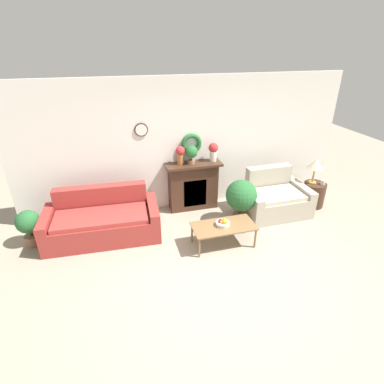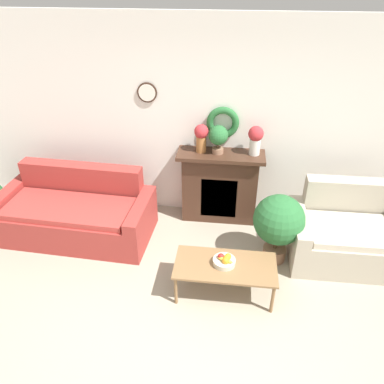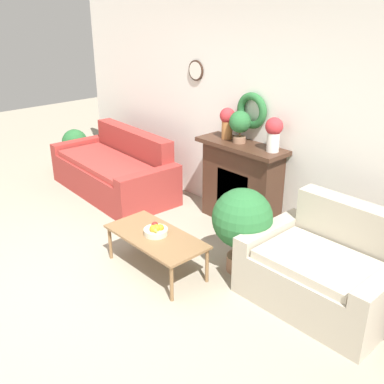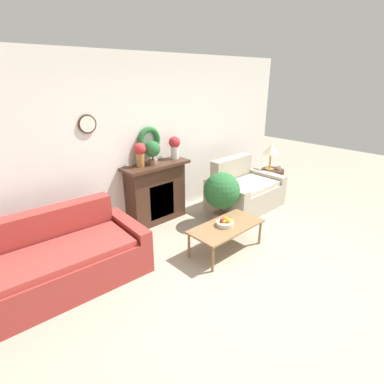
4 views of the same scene
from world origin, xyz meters
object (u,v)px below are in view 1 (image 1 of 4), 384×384
Objects in this scene: fireplace at (193,185)px; couch_left at (103,221)px; vase_on_mantel_left at (180,154)px; potted_plant_on_mantel at (191,153)px; loveseat_right at (274,198)px; table_lamp at (316,164)px; mug at (323,182)px; vase_on_mantel_right at (213,151)px; potted_plant_floor_by_couch at (29,225)px; coffee_table at (224,227)px; potted_plant_floor_by_loveseat at (241,197)px; fruit_bowl at (223,223)px; side_table_by_loveseat at (313,194)px.

couch_left is (-1.88, -0.58, -0.21)m from fireplace.
potted_plant_on_mantel is (0.22, -0.02, 0.01)m from vase_on_mantel_left.
fireplace is 0.87× the size of loveseat_right.
table_lamp is at bearing 3.96° from loveseat_right.
mug is 3.08m from vase_on_mantel_left.
potted_plant_on_mantel is at bearing -177.58° from vase_on_mantel_right.
coffee_table is at bearing -15.69° from potted_plant_floor_by_couch.
potted_plant_floor_by_loveseat is at bearing -69.37° from vase_on_mantel_right.
fruit_bowl is at bearing 135.12° from coffee_table.
mug reaches higher than fruit_bowl.
mug is at bearing -13.48° from vase_on_mantel_left.
vase_on_mantel_right is at bearing 2.42° from potted_plant_on_mantel.
potted_plant_floor_by_loveseat is at bearing -168.22° from loveseat_right.
couch_left is 2.64m from potted_plant_floor_by_loveseat.
coffee_table is at bearing -160.98° from side_table_by_loveseat.
vase_on_mantel_right is 0.43× the size of potted_plant_floor_by_loveseat.
loveseat_right is 1.62m from vase_on_mantel_right.
vase_on_mantel_left is 1.46m from potted_plant_floor_by_loveseat.
mug is 2.43m from vase_on_mantel_right.
couch_left is 2.14m from potted_plant_on_mantel.
vase_on_mantel_left is 0.56× the size of potted_plant_floor_by_couch.
potted_plant_on_mantel reaches higher than mug.
fruit_bowl is at bearing -82.67° from potted_plant_on_mantel.
fireplace is at bearing -179.25° from vase_on_mantel_right.
vase_on_mantel_right is at bearing 163.76° from side_table_by_loveseat.
potted_plant_floor_by_loveseat is (-0.84, -0.18, 0.25)m from loveseat_right.
vase_on_mantel_right is 0.58× the size of potted_plant_floor_by_couch.
fireplace is 2.75m from mug.
vase_on_mantel_left reaches higher than table_lamp.
potted_plant_floor_by_loveseat is (-1.76, -0.25, -0.39)m from table_lamp.
coffee_table is 2.63m from mug.
potted_plant_on_mantel is at bearing 167.02° from side_table_by_loveseat.
fireplace reaches higher than loveseat_right.
table_lamp is at bearing 20.10° from fruit_bowl.
potted_plant_floor_by_loveseat reaches higher than coffee_table.
potted_plant_floor_by_loveseat is at bearing -39.36° from vase_on_mantel_left.
couch_left is 1.96m from vase_on_mantel_left.
potted_plant_on_mantel is 0.42× the size of potted_plant_floor_by_loveseat.
coffee_table is 2.93× the size of vase_on_mantel_left.
loveseat_right is 1.99× the size of potted_plant_floor_by_couch.
side_table_by_loveseat is 2.85m from potted_plant_on_mantel.
vase_on_mantel_right is 0.47m from potted_plant_on_mantel.
vase_on_mantel_right is at bearing 0.75° from fireplace.
side_table_by_loveseat is at bearing 0.96° from loveseat_right.
loveseat_right is 5.44× the size of fruit_bowl.
coffee_table is 2.07× the size of side_table_by_loveseat.
potted_plant_floor_by_couch is (-3.54, -0.53, -0.85)m from vase_on_mantel_right.
loveseat_right is 1.21× the size of coffee_table.
fireplace is at bearing 165.35° from mug.
side_table_by_loveseat is 0.59× the size of potted_plant_floor_by_loveseat.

